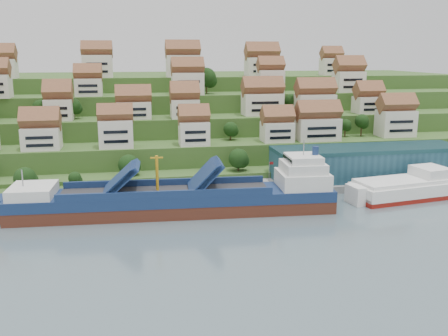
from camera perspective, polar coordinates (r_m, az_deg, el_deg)
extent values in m
plane|color=slate|center=(134.08, -1.16, -4.76)|extent=(300.00, 300.00, 0.00)
cube|color=gray|center=(152.09, 5.35, -2.22)|extent=(180.00, 14.00, 2.20)
cube|color=#2D4C1E|center=(216.50, -4.94, 2.62)|extent=(260.00, 128.00, 4.00)
cube|color=#2D4C1E|center=(220.81, -5.09, 3.74)|extent=(260.00, 118.00, 11.00)
cube|color=#2D4C1E|center=(228.16, -5.31, 4.93)|extent=(260.00, 102.00, 18.00)
cube|color=#2D4C1E|center=(235.60, -5.51, 6.04)|extent=(260.00, 86.00, 25.00)
cube|color=#2D4C1E|center=(244.17, -5.72, 6.99)|extent=(260.00, 68.00, 31.00)
cube|color=silver|center=(168.68, -20.11, 3.22)|extent=(11.60, 8.57, 7.04)
cube|color=silver|center=(164.98, -12.23, 3.85)|extent=(10.76, 7.03, 8.96)
cube|color=silver|center=(166.09, -3.45, 3.99)|extent=(9.73, 7.62, 7.83)
cube|color=silver|center=(173.53, 6.09, 4.15)|extent=(10.47, 7.73, 6.74)
cube|color=silver|center=(178.18, 10.63, 4.39)|extent=(14.79, 8.26, 7.74)
cube|color=silver|center=(193.92, 19.01, 4.85)|extent=(12.84, 8.31, 9.49)
cube|color=silver|center=(184.27, -18.32, 6.37)|extent=(9.31, 8.98, 7.31)
cube|color=silver|center=(181.66, -10.27, 6.53)|extent=(12.06, 7.90, 6.07)
cube|color=silver|center=(181.57, -4.50, 6.79)|extent=(9.92, 8.56, 6.66)
cube|color=silver|center=(189.72, 4.40, 7.27)|extent=(14.70, 8.36, 8.09)
cube|color=silver|center=(193.18, 10.34, 7.15)|extent=(14.24, 8.18, 7.74)
cube|color=silver|center=(203.17, 16.12, 6.95)|extent=(10.28, 8.04, 6.42)
cube|color=silver|center=(197.65, -15.21, 8.91)|extent=(9.91, 7.30, 6.56)
cube|color=silver|center=(196.93, -4.17, 9.59)|extent=(12.02, 7.79, 8.49)
cube|color=silver|center=(201.97, 5.32, 9.77)|extent=(9.98, 7.14, 9.29)
cube|color=silver|center=(216.48, 14.05, 9.55)|extent=(11.63, 8.47, 8.47)
cube|color=silver|center=(220.31, -24.13, 10.32)|extent=(11.74, 8.03, 7.57)
cube|color=silver|center=(214.91, -14.24, 11.20)|extent=(11.90, 7.51, 9.09)
cube|color=silver|center=(214.22, -4.71, 11.53)|extent=(13.79, 8.15, 9.02)
cube|color=silver|center=(222.92, 4.35, 11.46)|extent=(14.01, 8.73, 7.97)
cube|color=silver|center=(235.96, 12.14, 11.26)|extent=(9.13, 7.05, 7.61)
ellipsoid|color=#183812|center=(159.09, 1.66, 1.10)|extent=(6.32, 6.32, 6.32)
ellipsoid|color=#183812|center=(155.90, -10.84, 0.34)|extent=(6.45, 6.45, 6.45)
ellipsoid|color=#183812|center=(187.46, 13.70, 4.81)|extent=(4.29, 4.29, 4.29)
ellipsoid|color=#183812|center=(189.97, 15.47, 5.20)|extent=(5.05, 5.05, 5.05)
ellipsoid|color=#183812|center=(174.98, 0.76, 4.46)|extent=(5.13, 5.13, 5.13)
ellipsoid|color=#183812|center=(196.57, 7.72, 7.59)|extent=(5.55, 5.55, 5.55)
ellipsoid|color=#183812|center=(188.85, -20.25, 6.53)|extent=(5.49, 5.49, 5.49)
ellipsoid|color=#183812|center=(185.90, -16.89, 6.78)|extent=(5.66, 5.66, 5.66)
ellipsoid|color=#183812|center=(201.68, -2.02, 10.31)|extent=(7.71, 7.71, 7.71)
ellipsoid|color=#183812|center=(210.02, 5.14, 9.94)|extent=(4.72, 4.72, 4.72)
ellipsoid|color=#183812|center=(208.98, 6.04, 9.65)|extent=(4.15, 4.15, 4.15)
ellipsoid|color=#183812|center=(152.04, -21.80, -1.09)|extent=(6.27, 6.27, 6.27)
ellipsoid|color=#183812|center=(150.07, -16.69, -1.10)|extent=(3.71, 3.71, 3.71)
cube|color=#21495A|center=(164.00, 16.02, 0.64)|extent=(60.00, 15.00, 10.00)
cylinder|color=gray|center=(145.62, 5.18, -0.83)|extent=(0.16, 0.16, 8.00)
cube|color=maroon|center=(144.97, 5.43, 0.56)|extent=(1.20, 0.05, 0.80)
cube|color=white|center=(146.60, -23.31, -3.43)|extent=(2.40, 2.20, 2.20)
cube|color=#512518|center=(131.39, -5.66, -4.74)|extent=(83.94, 17.50, 5.34)
cube|color=navy|center=(130.34, -5.69, -3.24)|extent=(83.95, 17.63, 2.78)
cube|color=silver|center=(133.46, -21.04, -2.48)|extent=(11.36, 12.76, 2.78)
cube|color=#262628|center=(129.93, -6.65, -2.68)|extent=(53.96, 13.89, 0.32)
cube|color=navy|center=(129.42, -11.90, -1.27)|extent=(8.66, 12.23, 7.39)
cube|color=navy|center=(129.44, -2.43, -0.99)|extent=(8.26, 12.21, 7.81)
cylinder|color=gold|center=(128.74, -7.65, -0.69)|extent=(0.79, 0.79, 9.62)
cube|color=silver|center=(134.72, 8.97, -1.29)|extent=(13.49, 12.89, 4.27)
cube|color=silver|center=(133.92, 9.02, 0.13)|extent=(11.28, 11.48, 2.67)
cube|color=silver|center=(133.44, 9.06, 1.07)|extent=(9.08, 10.08, 1.92)
cylinder|color=navy|center=(133.98, 10.40, 1.95)|extent=(1.80, 1.80, 2.35)
cube|color=maroon|center=(153.72, 20.09, -2.99)|extent=(33.51, 16.57, 2.78)
cube|color=white|center=(153.12, 20.16, -2.14)|extent=(33.53, 16.68, 3.42)
cube|color=white|center=(152.61, 20.23, -1.37)|extent=(31.75, 15.16, 1.28)
cube|color=white|center=(157.38, 22.53, -0.46)|extent=(9.90, 10.62, 3.21)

